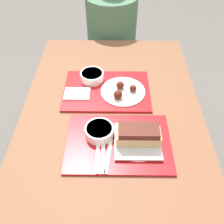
% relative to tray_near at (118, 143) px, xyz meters
% --- Properties ---
extents(ground_plane, '(12.00, 12.00, 0.00)m').
position_rel_tray_near_xyz_m(ground_plane, '(-0.03, 0.16, -0.77)').
color(ground_plane, '#605B56').
extents(picnic_table, '(0.90, 1.43, 0.77)m').
position_rel_tray_near_xyz_m(picnic_table, '(-0.03, 0.16, -0.11)').
color(picnic_table, brown).
rests_on(picnic_table, ground_plane).
extents(picnic_bench_far, '(0.85, 0.28, 0.46)m').
position_rel_tray_near_xyz_m(picnic_bench_far, '(-0.03, 1.10, -0.38)').
color(picnic_bench_far, brown).
rests_on(picnic_bench_far, ground_plane).
extents(tray_near, '(0.46, 0.32, 0.01)m').
position_rel_tray_near_xyz_m(tray_near, '(0.00, 0.00, 0.00)').
color(tray_near, '#B21419').
rests_on(tray_near, picnic_table).
extents(tray_far, '(0.46, 0.32, 0.01)m').
position_rel_tray_near_xyz_m(tray_far, '(-0.06, 0.35, 0.00)').
color(tray_far, '#B21419').
rests_on(tray_far, picnic_table).
extents(bowl_coleslaw_near, '(0.13, 0.13, 0.05)m').
position_rel_tray_near_xyz_m(bowl_coleslaw_near, '(-0.09, 0.04, 0.03)').
color(bowl_coleslaw_near, white).
rests_on(bowl_coleslaw_near, tray_near).
extents(brisket_sandwich_plate, '(0.20, 0.20, 0.10)m').
position_rel_tray_near_xyz_m(brisket_sandwich_plate, '(0.08, -0.00, 0.04)').
color(brisket_sandwich_plate, white).
rests_on(brisket_sandwich_plate, tray_near).
extents(plastic_fork_near, '(0.02, 0.17, 0.00)m').
position_rel_tray_near_xyz_m(plastic_fork_near, '(-0.06, -0.07, 0.01)').
color(plastic_fork_near, white).
rests_on(plastic_fork_near, tray_near).
extents(plastic_knife_near, '(0.03, 0.17, 0.00)m').
position_rel_tray_near_xyz_m(plastic_knife_near, '(-0.04, -0.07, 0.01)').
color(plastic_knife_near, white).
rests_on(plastic_knife_near, tray_near).
extents(plastic_spoon_near, '(0.02, 0.17, 0.00)m').
position_rel_tray_near_xyz_m(plastic_spoon_near, '(-0.09, -0.07, 0.01)').
color(plastic_spoon_near, white).
rests_on(plastic_spoon_near, tray_near).
extents(condiment_packet, '(0.04, 0.03, 0.01)m').
position_rel_tray_near_xyz_m(condiment_packet, '(-0.01, 0.07, 0.01)').
color(condiment_packet, '#3F3F47').
rests_on(condiment_packet, tray_near).
extents(bowl_coleslaw_far, '(0.13, 0.13, 0.05)m').
position_rel_tray_near_xyz_m(bowl_coleslaw_far, '(-0.14, 0.43, 0.03)').
color(bowl_coleslaw_far, white).
rests_on(bowl_coleslaw_far, tray_far).
extents(wings_plate_far, '(0.23, 0.23, 0.05)m').
position_rel_tray_near_xyz_m(wings_plate_far, '(0.02, 0.32, 0.02)').
color(wings_plate_far, white).
rests_on(wings_plate_far, tray_far).
extents(napkin_far, '(0.13, 0.09, 0.01)m').
position_rel_tray_near_xyz_m(napkin_far, '(-0.22, 0.31, 0.01)').
color(napkin_far, white).
rests_on(napkin_far, tray_far).
extents(person_seated_across, '(0.37, 0.37, 0.69)m').
position_rel_tray_near_xyz_m(person_seated_across, '(-0.04, 1.10, -0.03)').
color(person_seated_across, '#477051').
rests_on(person_seated_across, picnic_bench_far).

